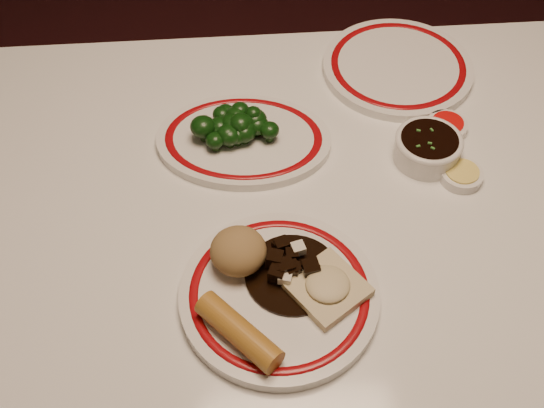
{
  "coord_description": "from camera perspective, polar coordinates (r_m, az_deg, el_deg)",
  "views": [
    {
      "loc": [
        -0.15,
        -0.57,
        1.52
      ],
      "look_at": [
        -0.1,
        0.01,
        0.8
      ],
      "focal_mm": 45.0,
      "sensor_mm": 36.0,
      "label": 1
    }
  ],
  "objects": [
    {
      "name": "stirfry_heap",
      "position": [
        0.89,
        1.56,
        -5.42
      ],
      "size": [
        0.13,
        0.13,
        0.03
      ],
      "color": "black",
      "rests_on": "main_plate"
    },
    {
      "name": "sweet_sour_dish",
      "position": [
        1.12,
        14.42,
        6.32
      ],
      "size": [
        0.06,
        0.06,
        0.02
      ],
      "color": "white",
      "rests_on": "dining_table"
    },
    {
      "name": "broccoli_pile",
      "position": [
        1.05,
        -3.04,
        6.64
      ],
      "size": [
        0.14,
        0.09,
        0.05
      ],
      "color": "#23471C",
      "rests_on": "broccoli_plate"
    },
    {
      "name": "main_plate",
      "position": [
        0.89,
        0.61,
        -7.62
      ],
      "size": [
        0.34,
        0.34,
        0.02
      ],
      "color": "white",
      "rests_on": "dining_table"
    },
    {
      "name": "rice_mound",
      "position": [
        0.89,
        -2.84,
        -3.95
      ],
      "size": [
        0.07,
        0.07,
        0.05
      ],
      "primitive_type": "ellipsoid",
      "color": "#997848",
      "rests_on": "main_plate"
    },
    {
      "name": "fried_wonton",
      "position": [
        0.88,
        4.67,
        -6.93
      ],
      "size": [
        0.12,
        0.12,
        0.02
      ],
      "color": "beige",
      "rests_on": "main_plate"
    },
    {
      "name": "mustard_dish",
      "position": [
        1.05,
        15.55,
        2.36
      ],
      "size": [
        0.06,
        0.06,
        0.02
      ],
      "color": "white",
      "rests_on": "dining_table"
    },
    {
      "name": "spring_roll",
      "position": [
        0.84,
        -2.78,
        -10.61
      ],
      "size": [
        0.11,
        0.11,
        0.03
      ],
      "primitive_type": "cylinder",
      "rotation": [
        1.57,
        0.0,
        0.74
      ],
      "color": "#B27A2B",
      "rests_on": "main_plate"
    },
    {
      "name": "broccoli_plate",
      "position": [
        1.07,
        -2.39,
        5.38
      ],
      "size": [
        0.29,
        0.26,
        0.02
      ],
      "color": "white",
      "rests_on": "dining_table"
    },
    {
      "name": "soy_bowl",
      "position": [
        1.06,
        12.88,
        4.54
      ],
      "size": [
        0.1,
        0.1,
        0.04
      ],
      "color": "white",
      "rests_on": "dining_table"
    },
    {
      "name": "far_plate",
      "position": [
        1.21,
        10.47,
        11.21
      ],
      "size": [
        0.28,
        0.28,
        0.02
      ],
      "color": "white",
      "rests_on": "dining_table"
    },
    {
      "name": "dining_table",
      "position": [
        1.04,
        5.74,
        -5.05
      ],
      "size": [
        1.2,
        0.9,
        0.75
      ],
      "color": "white",
      "rests_on": "ground"
    }
  ]
}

